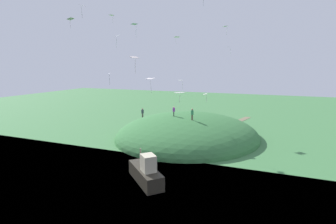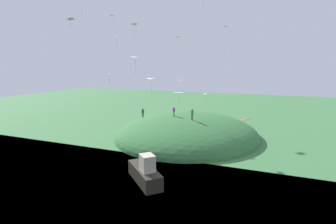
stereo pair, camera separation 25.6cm
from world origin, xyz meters
TOP-DOWN VIEW (x-y plane):
  - ground_plane at (0.00, 0.00)m, footprint 160.00×160.00m
  - grass_hill at (7.09, -1.24)m, footprint 25.52×23.31m
  - dirt_path at (22.79, -7.80)m, footprint 10.91×4.08m
  - boat_on_lake at (-11.37, -2.74)m, footprint 5.25×5.39m
  - person_walking_path at (5.14, 0.47)m, footprint 0.48×0.48m
  - person_with_child at (9.44, 8.32)m, footprint 0.57×0.57m
  - person_on_hilltop at (3.77, -3.00)m, footprint 0.49×0.49m
  - kite_0 at (7.62, 13.15)m, footprint 0.99×0.74m
  - kite_1 at (-3.89, 6.16)m, footprint 0.75×0.73m
  - kite_3 at (6.10, -0.33)m, footprint 0.63×0.69m
  - kite_4 at (-5.66, -4.28)m, footprint 1.34×1.35m
  - kite_5 at (1.48, -5.50)m, footprint 0.82×0.64m
  - kite_6 at (-2.26, 3.34)m, footprint 1.33×1.16m
  - kite_7 at (15.67, 3.84)m, footprint 1.33×1.33m
  - kite_8 at (-0.12, 2.03)m, footprint 1.04×1.29m
  - kite_9 at (-4.42, 11.70)m, footprint 1.10×0.86m
  - kite_10 at (4.85, 10.47)m, footprint 1.19×1.30m
  - kite_11 at (-4.06, 9.97)m, footprint 0.87×0.66m
  - kite_12 at (4.28, -7.41)m, footprint 0.98×0.92m
  - kite_13 at (-0.32, 4.28)m, footprint 1.03×0.88m
  - kite_14 at (19.36, -5.69)m, footprint 0.70×0.90m

SIDE VIEW (x-z plane):
  - ground_plane at x=0.00m, z-range 0.00..0.00m
  - grass_hill at x=7.09m, z-range -3.71..3.71m
  - dirt_path at x=22.79m, z-range 0.00..0.04m
  - boat_on_lake at x=-11.37m, z-range -0.56..2.55m
  - person_with_child at x=9.44m, z-range 2.23..4.03m
  - person_walking_path at x=5.14m, z-range 3.83..5.42m
  - person_on_hilltop at x=3.77m, z-range 3.76..5.50m
  - kite_5 at x=1.48m, z-range 7.17..8.32m
  - kite_4 at x=-5.66m, z-range 7.97..9.21m
  - kite_3 at x=6.10m, z-range 8.24..10.06m
  - kite_8 at x=-0.12m, z-range 8.60..10.90m
  - kite_1 at x=-3.89m, z-range 9.70..11.23m
  - kite_6 at x=-2.26m, z-range 11.45..13.81m
  - kite_14 at x=19.36m, z-range 14.26..15.95m
  - kite_10 at x=4.85m, z-range 15.32..17.48m
  - kite_12 at x=4.28m, z-range 16.32..17.54m
  - kite_7 at x=15.67m, z-range 16.35..17.77m
  - kite_13 at x=-0.32m, z-range 16.26..18.12m
  - kite_9 at x=-4.42m, z-range 17.09..18.44m
  - kite_11 at x=-4.06m, z-range 18.44..20.26m
  - kite_0 at x=7.62m, z-range 19.68..21.03m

